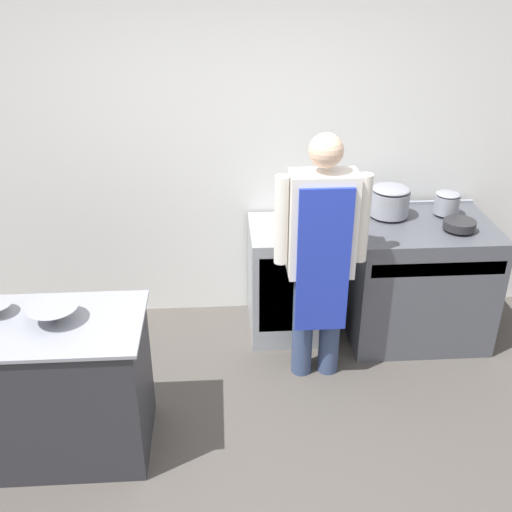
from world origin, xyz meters
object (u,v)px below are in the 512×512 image
saute_pan (460,224)px  fridge_unit (292,279)px  person_cook (321,249)px  stock_pot (390,200)px  sauce_pot (447,202)px  mixing_bowl (54,314)px  stove (416,279)px

saute_pan → fridge_unit: bearing=168.0°
fridge_unit → person_cook: bearing=-79.2°
stock_pot → sauce_pot: size_ratio=1.56×
fridge_unit → mixing_bowl: mixing_bowl is taller
sauce_pot → person_cook: bearing=-149.8°
person_cook → sauce_pot: bearing=30.2°
saute_pan → sauce_pot: size_ratio=1.25×
stock_pot → saute_pan: size_ratio=1.25×
fridge_unit → mixing_bowl: bearing=-141.2°
person_cook → fridge_unit: bearing=100.8°
saute_pan → person_cook: bearing=-162.5°
stove → sauce_pot: sauce_pot is taller
person_cook → mixing_bowl: size_ratio=6.25×
stove → mixing_bowl: mixing_bowl is taller
person_cook → stock_pot: bearing=44.9°
stove → sauce_pot: bearing=34.5°
person_cook → mixing_bowl: bearing=-159.0°
person_cook → sauce_pot: person_cook is taller
stove → fridge_unit: stove is taller
fridge_unit → sauce_pot: bearing=1.7°
stove → mixing_bowl: (-2.35, -1.04, 0.45)m
person_cook → mixing_bowl: (-1.53, -0.59, -0.05)m
stove → mixing_bowl: size_ratio=3.66×
person_cook → stove: bearing=29.1°
person_cook → sauce_pot: 1.18m
saute_pan → sauce_pot: 0.28m
fridge_unit → stock_pot: bearing=2.7°
person_cook → saute_pan: (1.02, 0.32, -0.00)m
stove → fridge_unit: bearing=173.6°
fridge_unit → stove: bearing=-6.4°
person_cook → stock_pot: (0.59, 0.59, 0.08)m
mixing_bowl → saute_pan: size_ratio=1.22×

